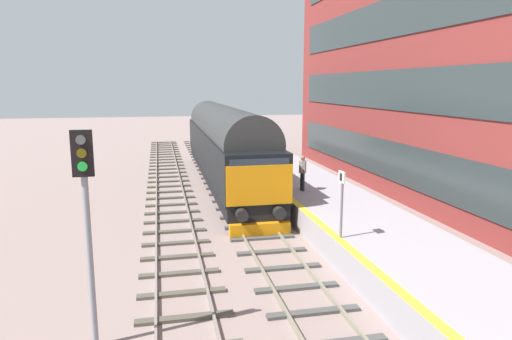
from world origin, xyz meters
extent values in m
plane|color=gray|center=(0.00, 0.00, 0.00)|extent=(140.00, 140.00, 0.00)
cube|color=gray|center=(-0.72, 0.00, 0.07)|extent=(0.07, 60.00, 0.15)
cube|color=gray|center=(0.72, 0.00, 0.07)|extent=(0.07, 60.00, 0.15)
cube|color=#464744|center=(0.00, -8.25, 0.04)|extent=(2.50, 0.26, 0.09)
cube|color=#464744|center=(0.00, -6.75, 0.04)|extent=(2.50, 0.26, 0.09)
cube|color=#464744|center=(0.00, -5.25, 0.04)|extent=(2.50, 0.26, 0.09)
cube|color=#464744|center=(0.00, -3.75, 0.04)|extent=(2.50, 0.26, 0.09)
cube|color=#464744|center=(0.00, -2.25, 0.04)|extent=(2.50, 0.26, 0.09)
cube|color=#464744|center=(0.00, -0.75, 0.04)|extent=(2.50, 0.26, 0.09)
cube|color=#464744|center=(0.00, 0.75, 0.04)|extent=(2.50, 0.26, 0.09)
cube|color=#464744|center=(0.00, 2.25, 0.04)|extent=(2.50, 0.26, 0.09)
cube|color=#464744|center=(0.00, 3.75, 0.04)|extent=(2.50, 0.26, 0.09)
cube|color=#464744|center=(0.00, 5.25, 0.04)|extent=(2.50, 0.26, 0.09)
cube|color=#464744|center=(0.00, 6.75, 0.04)|extent=(2.50, 0.26, 0.09)
cube|color=#464744|center=(0.00, 8.25, 0.04)|extent=(2.50, 0.26, 0.09)
cube|color=#464744|center=(0.00, 9.75, 0.04)|extent=(2.50, 0.26, 0.09)
cube|color=#464744|center=(0.00, 11.25, 0.04)|extent=(2.50, 0.26, 0.09)
cube|color=#464744|center=(0.00, 12.75, 0.04)|extent=(2.50, 0.26, 0.09)
cube|color=#464744|center=(0.00, 14.25, 0.04)|extent=(2.50, 0.26, 0.09)
cube|color=#464744|center=(0.00, 15.75, 0.04)|extent=(2.50, 0.26, 0.09)
cube|color=#464744|center=(0.00, 17.25, 0.04)|extent=(2.50, 0.26, 0.09)
cube|color=#464744|center=(0.00, 18.75, 0.04)|extent=(2.50, 0.26, 0.09)
cube|color=#464744|center=(0.00, 20.25, 0.04)|extent=(2.50, 0.26, 0.09)
cube|color=#464744|center=(0.00, 21.75, 0.04)|extent=(2.50, 0.26, 0.09)
cube|color=#464744|center=(0.00, 23.25, 0.04)|extent=(2.50, 0.26, 0.09)
cube|color=#464744|center=(0.00, 24.75, 0.04)|extent=(2.50, 0.26, 0.09)
cube|color=#464744|center=(0.00, 26.25, 0.04)|extent=(2.50, 0.26, 0.09)
cube|color=#464744|center=(0.00, 27.75, 0.04)|extent=(2.50, 0.26, 0.09)
cube|color=#464744|center=(0.00, 29.25, 0.04)|extent=(2.50, 0.26, 0.09)
cube|color=gray|center=(-4.01, 0.00, 0.07)|extent=(0.07, 60.00, 0.15)
cube|color=gray|center=(-2.57, 0.00, 0.07)|extent=(0.07, 60.00, 0.15)
cube|color=#4C483D|center=(-3.29, -7.86, 0.04)|extent=(2.50, 0.26, 0.09)
cube|color=#4C483D|center=(-3.29, -6.43, 0.04)|extent=(2.50, 0.26, 0.09)
cube|color=#4C483D|center=(-3.29, -5.00, 0.04)|extent=(2.50, 0.26, 0.09)
cube|color=#4C483D|center=(-3.29, -3.57, 0.04)|extent=(2.50, 0.26, 0.09)
cube|color=#4C483D|center=(-3.29, -2.14, 0.04)|extent=(2.50, 0.26, 0.09)
cube|color=#4C483D|center=(-3.29, -0.71, 0.04)|extent=(2.50, 0.26, 0.09)
cube|color=#4C483D|center=(-3.29, 0.71, 0.04)|extent=(2.50, 0.26, 0.09)
cube|color=#4C483D|center=(-3.29, 2.14, 0.04)|extent=(2.50, 0.26, 0.09)
cube|color=#4C483D|center=(-3.29, 3.57, 0.04)|extent=(2.50, 0.26, 0.09)
cube|color=#4C483D|center=(-3.29, 5.00, 0.04)|extent=(2.50, 0.26, 0.09)
cube|color=#4C483D|center=(-3.29, 6.43, 0.04)|extent=(2.50, 0.26, 0.09)
cube|color=#4C483D|center=(-3.29, 7.86, 0.04)|extent=(2.50, 0.26, 0.09)
cube|color=#4C483D|center=(-3.29, 9.29, 0.04)|extent=(2.50, 0.26, 0.09)
cube|color=#4C483D|center=(-3.29, 10.71, 0.04)|extent=(2.50, 0.26, 0.09)
cube|color=#4C483D|center=(-3.29, 12.14, 0.04)|extent=(2.50, 0.26, 0.09)
cube|color=#4C483D|center=(-3.29, 13.57, 0.04)|extent=(2.50, 0.26, 0.09)
cube|color=#4C483D|center=(-3.29, 15.00, 0.04)|extent=(2.50, 0.26, 0.09)
cube|color=#4C483D|center=(-3.29, 16.43, 0.04)|extent=(2.50, 0.26, 0.09)
cube|color=#4C483D|center=(-3.29, 17.86, 0.04)|extent=(2.50, 0.26, 0.09)
cube|color=#4C483D|center=(-3.29, 19.29, 0.04)|extent=(2.50, 0.26, 0.09)
cube|color=#4C483D|center=(-3.29, 20.71, 0.04)|extent=(2.50, 0.26, 0.09)
cube|color=#4C483D|center=(-3.29, 22.14, 0.04)|extent=(2.50, 0.26, 0.09)
cube|color=#4C483D|center=(-3.29, 23.57, 0.04)|extent=(2.50, 0.26, 0.09)
cube|color=#4C483D|center=(-3.29, 25.00, 0.04)|extent=(2.50, 0.26, 0.09)
cube|color=#4C483D|center=(-3.29, 26.43, 0.04)|extent=(2.50, 0.26, 0.09)
cube|color=#4C483D|center=(-3.29, 27.86, 0.04)|extent=(2.50, 0.26, 0.09)
cube|color=#4C483D|center=(-3.29, 29.29, 0.04)|extent=(2.50, 0.26, 0.09)
cube|color=#A29CA2|center=(3.60, 0.00, 0.50)|extent=(4.00, 44.00, 1.00)
cube|color=yellow|center=(1.75, 0.00, 1.00)|extent=(0.30, 44.00, 0.01)
cube|color=#303A3B|center=(7.99, -3.26, 1.99)|extent=(0.06, 39.11, 2.03)
cube|color=#303A3B|center=(7.99, -3.26, 5.62)|extent=(0.06, 39.11, 2.03)
cube|color=black|center=(0.00, 7.99, 0.82)|extent=(2.56, 19.38, 0.60)
cube|color=black|center=(0.00, 7.99, 2.17)|extent=(2.70, 19.38, 2.10)
cylinder|color=#2F3131|center=(0.00, 7.99, 3.40)|extent=(2.56, 17.83, 2.57)
cube|color=orange|center=(0.00, -1.74, 2.02)|extent=(2.65, 0.08, 1.58)
cube|color=#232D3D|center=(0.00, -1.72, 2.75)|extent=(2.38, 0.04, 0.64)
cube|color=#232D3D|center=(1.37, 7.99, 2.47)|extent=(0.04, 13.56, 0.44)
cylinder|color=black|center=(-0.75, -1.95, 0.92)|extent=(0.48, 0.35, 0.48)
cylinder|color=black|center=(0.75, -1.95, 0.92)|extent=(0.48, 0.35, 0.48)
cube|color=orange|center=(0.00, -1.80, 0.29)|extent=(2.43, 0.36, 0.47)
cylinder|color=black|center=(0.00, 0.11, 0.52)|extent=(1.64, 1.04, 1.04)
cylinder|color=black|center=(0.00, 1.21, 0.52)|extent=(1.64, 1.04, 1.04)
cylinder|color=black|center=(0.00, 2.31, 0.52)|extent=(1.64, 1.04, 1.04)
cylinder|color=black|center=(0.00, 13.67, 0.52)|extent=(1.64, 1.04, 1.04)
cylinder|color=black|center=(0.00, 14.77, 0.52)|extent=(1.64, 1.04, 1.04)
cylinder|color=black|center=(0.00, 15.87, 0.52)|extent=(1.64, 1.04, 1.04)
cylinder|color=gray|center=(-5.35, -8.63, 2.47)|extent=(0.14, 0.14, 4.94)
cube|color=black|center=(-5.35, -8.69, 4.45)|extent=(0.44, 0.10, 0.99)
cylinder|color=#50504E|center=(-5.35, -8.75, 4.74)|extent=(0.20, 0.06, 0.20)
cylinder|color=#53470A|center=(-5.35, -8.75, 4.46)|extent=(0.20, 0.06, 0.20)
cylinder|color=green|center=(-5.35, -8.75, 4.18)|extent=(0.20, 0.06, 0.20)
cylinder|color=slate|center=(1.86, -5.44, 2.10)|extent=(0.08, 0.08, 2.18)
cube|color=white|center=(1.83, -5.44, 3.01)|extent=(0.05, 0.44, 0.36)
cube|color=black|center=(1.81, -5.44, 3.01)|extent=(0.01, 0.20, 0.24)
cylinder|color=#282933|center=(2.72, 1.17, 1.43)|extent=(0.13, 0.13, 0.84)
cylinder|color=#282933|center=(2.70, 1.37, 1.43)|extent=(0.13, 0.13, 0.84)
cylinder|color=#A09080|center=(2.71, 1.27, 2.13)|extent=(0.37, 0.37, 0.56)
sphere|color=#8B6655|center=(2.71, 1.27, 2.54)|extent=(0.22, 0.22, 0.22)
cylinder|color=#A09080|center=(2.73, 1.06, 2.13)|extent=(0.09, 0.09, 0.52)
cylinder|color=#A09080|center=(2.69, 1.48, 2.13)|extent=(0.09, 0.09, 0.52)
camera|label=1|loc=(-3.76, -18.73, 5.85)|focal=32.19mm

